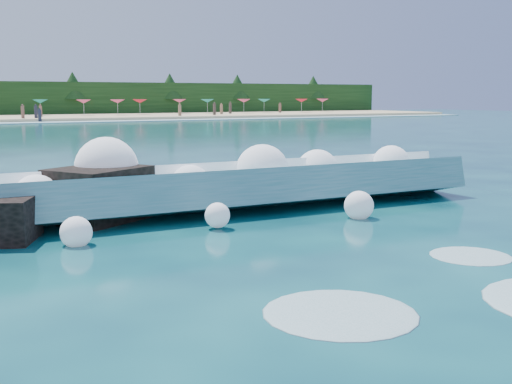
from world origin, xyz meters
The scene contains 4 objects.
ground centered at (0.00, 0.00, 0.00)m, with size 200.00×200.00×0.00m, color #072E3C.
breaking_wave centered at (1.21, 6.74, 0.55)m, with size 18.31×2.84×1.58m.
wave_spray centered at (1.13, 6.75, 0.99)m, with size 15.53×4.57×2.07m.
beachgoers centered at (6.58, 73.72, 1.08)m, with size 106.82×12.39×1.93m.
Camera 1 is at (-4.23, -8.82, 3.05)m, focal length 45.00 mm.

